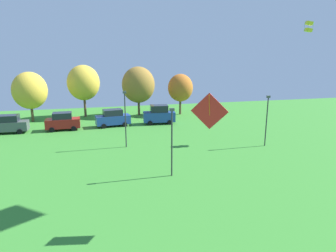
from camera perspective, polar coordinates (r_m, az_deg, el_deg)
kite_flying_0 at (r=37.29m, az=25.24°, el=16.76°), size 0.87×0.84×1.17m
kite_flying_2 at (r=16.23m, az=7.89°, el=2.79°), size 1.78×1.07×2.04m
parked_car_leftmost at (r=41.67m, az=-28.13°, el=0.30°), size 4.52×1.97×2.26m
parked_car_second_from_left at (r=40.57m, az=-19.40°, el=0.84°), size 4.26×2.12×2.29m
parked_car_third_from_left at (r=40.94m, az=-10.45°, el=1.52°), size 4.71×2.40×2.31m
parked_car_rightmost_in_row at (r=41.78m, az=-1.71°, el=2.16°), size 4.51×2.27×2.63m
light_post_0 at (r=31.05m, az=-8.14°, el=1.92°), size 0.36×0.20×5.89m
light_post_1 at (r=32.88m, az=18.30°, el=1.55°), size 0.36×0.20×5.38m
light_post_2 at (r=23.38m, az=0.74°, el=-2.29°), size 0.36×0.20×5.52m
treeline_tree_1 at (r=46.78m, az=-24.83°, el=6.14°), size 4.77×4.77×7.13m
treeline_tree_2 at (r=47.77m, az=-15.80°, el=7.92°), size 4.87×4.87×7.94m
treeline_tree_3 at (r=47.54m, az=-5.67°, el=7.81°), size 5.14×5.14×7.65m
treeline_tree_4 at (r=48.02m, az=2.38°, el=7.27°), size 3.98×3.98×6.47m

